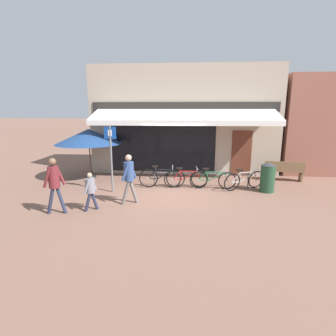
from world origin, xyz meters
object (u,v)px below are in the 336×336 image
object	(u,v)px
pedestrian_child	(90,188)
litter_bin	(268,177)
bicycle_green	(213,180)
parking_sign	(111,152)
bicycle_black	(162,178)
bicycle_red	(186,179)
pedestrian_second_adult	(54,180)
park_bench	(284,170)
pedestrian_adult	(129,174)
bicycle_silver	(244,180)
cafe_parasol	(89,136)

from	to	relation	value
pedestrian_child	litter_bin	bearing A→B (deg)	-168.37
bicycle_green	parking_sign	xyz separation A→B (m)	(-3.78, -0.65, 1.15)
bicycle_black	bicycle_green	world-z (taller)	bicycle_black
bicycle_black	parking_sign	world-z (taller)	parking_sign
bicycle_red	bicycle_green	size ratio (longest dim) A/B	0.97
bicycle_red	litter_bin	xyz separation A→B (m)	(3.05, -0.30, 0.20)
parking_sign	litter_bin	bearing A→B (deg)	4.63
parking_sign	pedestrian_second_adult	bearing A→B (deg)	-115.98
bicycle_red	park_bench	bearing A→B (deg)	9.91
pedestrian_adult	pedestrian_child	world-z (taller)	pedestrian_adult
bicycle_silver	pedestrian_adult	size ratio (longest dim) A/B	1.02
pedestrian_second_adult	bicycle_silver	bearing A→B (deg)	-142.98
bicycle_black	bicycle_red	world-z (taller)	bicycle_black
pedestrian_adult	litter_bin	distance (m)	5.17
bicycle_green	bicycle_silver	bearing A→B (deg)	-0.05
bicycle_green	pedestrian_child	size ratio (longest dim) A/B	1.50
bicycle_silver	pedestrian_child	world-z (taller)	pedestrian_child
cafe_parasol	park_bench	size ratio (longest dim) A/B	1.77
cafe_parasol	bicycle_black	bearing A→B (deg)	-21.42
bicycle_red	bicycle_green	bearing A→B (deg)	-14.00
bicycle_black	bicycle_silver	bearing A→B (deg)	-4.39
park_bench	pedestrian_adult	bearing A→B (deg)	-143.49
pedestrian_child	park_bench	world-z (taller)	pedestrian_child
bicycle_black	litter_bin	xyz separation A→B (m)	(4.00, -0.23, 0.16)
pedestrian_adult	bicycle_green	bearing A→B (deg)	-152.17
bicycle_black	park_bench	xyz separation A→B (m)	(5.16, 1.41, 0.06)
bicycle_green	cafe_parasol	xyz separation A→B (m)	(-5.36, 1.37, 1.49)
litter_bin	pedestrian_adult	bearing A→B (deg)	-161.26
pedestrian_second_adult	cafe_parasol	bearing A→B (deg)	-71.17
parking_sign	pedestrian_child	bearing A→B (deg)	-93.94
bicycle_green	park_bench	xyz separation A→B (m)	(3.17, 1.46, 0.09)
cafe_parasol	bicycle_red	bearing A→B (deg)	-16.21
bicycle_black	bicycle_red	bearing A→B (deg)	0.58
bicycle_red	park_bench	world-z (taller)	park_bench
bicycle_black	park_bench	size ratio (longest dim) A/B	1.10
bicycle_green	pedestrian_adult	distance (m)	3.46
pedestrian_child	cafe_parasol	world-z (taller)	cafe_parasol
pedestrian_adult	bicycle_red	bearing A→B (deg)	-137.93
bicycle_black	pedestrian_child	bearing A→B (deg)	-130.37
parking_sign	park_bench	bearing A→B (deg)	16.90
pedestrian_adult	pedestrian_second_adult	bearing A→B (deg)	21.96
bicycle_green	parking_sign	world-z (taller)	parking_sign
pedestrian_second_adult	cafe_parasol	world-z (taller)	cafe_parasol
bicycle_silver	cafe_parasol	world-z (taller)	cafe_parasol
pedestrian_second_adult	litter_bin	size ratio (longest dim) A/B	1.51
bicycle_green	litter_bin	size ratio (longest dim) A/B	1.61
cafe_parasol	bicycle_silver	bearing A→B (deg)	-11.83
pedestrian_child	pedestrian_second_adult	xyz separation A→B (m)	(-0.94, -0.33, 0.32)
cafe_parasol	park_bench	xyz separation A→B (m)	(8.53, 0.09, -1.41)
pedestrian_second_adult	pedestrian_adult	bearing A→B (deg)	-141.30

